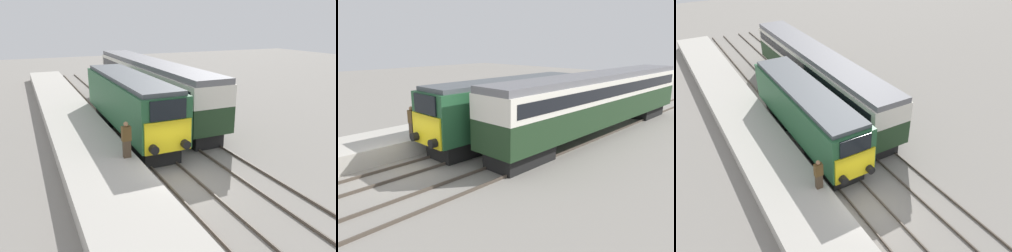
% 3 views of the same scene
% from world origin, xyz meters
% --- Properties ---
extents(ground_plane, '(120.00, 120.00, 0.00)m').
position_xyz_m(ground_plane, '(0.00, 0.00, 0.00)').
color(ground_plane, gray).
extents(platform_left, '(3.50, 50.00, 0.95)m').
position_xyz_m(platform_left, '(-3.30, 8.00, 0.48)').
color(platform_left, '#B7B2A8').
rests_on(platform_left, ground_plane).
extents(rails_near_track, '(1.51, 60.00, 0.14)m').
position_xyz_m(rails_near_track, '(0.00, 5.00, 0.07)').
color(rails_near_track, '#4C4238').
rests_on(rails_near_track, ground_plane).
extents(rails_far_track, '(1.50, 60.00, 0.14)m').
position_xyz_m(rails_far_track, '(3.40, 5.00, 0.07)').
color(rails_far_track, '#4C4238').
rests_on(rails_far_track, ground_plane).
extents(locomotive, '(2.70, 12.63, 3.93)m').
position_xyz_m(locomotive, '(0.00, 7.77, 2.17)').
color(locomotive, black).
rests_on(locomotive, ground_plane).
extents(passenger_carriage, '(2.75, 20.25, 4.18)m').
position_xyz_m(passenger_carriage, '(3.40, 12.98, 2.54)').
color(passenger_carriage, black).
rests_on(passenger_carriage, ground_plane).
extents(person_on_platform, '(0.44, 0.26, 1.78)m').
position_xyz_m(person_on_platform, '(-2.01, 2.02, 1.84)').
color(person_on_platform, '#473828').
rests_on(person_on_platform, platform_left).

